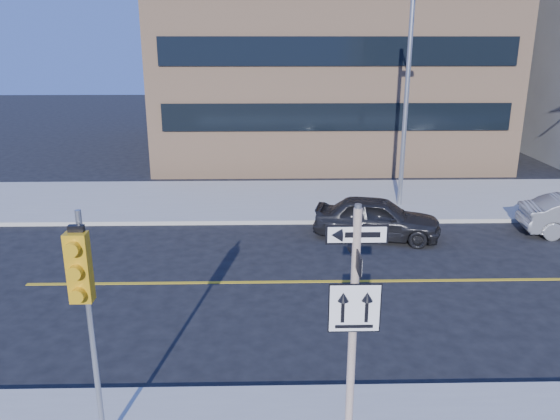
{
  "coord_description": "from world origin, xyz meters",
  "views": [
    {
      "loc": [
        -1.29,
        -9.95,
        6.45
      ],
      "look_at": [
        -0.97,
        4.0,
        2.11
      ],
      "focal_mm": 35.0,
      "sensor_mm": 36.0,
      "label": 1
    }
  ],
  "objects_px": {
    "traffic_signal": "(82,287)",
    "parked_car_a": "(377,218)",
    "sign_pole": "(353,316)",
    "streetlight_a": "(409,88)"
  },
  "relations": [
    {
      "from": "traffic_signal",
      "to": "parked_car_a",
      "type": "distance_m",
      "value": 12.24
    },
    {
      "from": "sign_pole",
      "to": "traffic_signal",
      "type": "bearing_deg",
      "value": -177.89
    },
    {
      "from": "sign_pole",
      "to": "parked_car_a",
      "type": "relative_size",
      "value": 0.96
    },
    {
      "from": "sign_pole",
      "to": "traffic_signal",
      "type": "height_order",
      "value": "sign_pole"
    },
    {
      "from": "streetlight_a",
      "to": "parked_car_a",
      "type": "bearing_deg",
      "value": -116.39
    },
    {
      "from": "traffic_signal",
      "to": "streetlight_a",
      "type": "relative_size",
      "value": 0.5
    },
    {
      "from": "sign_pole",
      "to": "parked_car_a",
      "type": "xyz_separation_m",
      "value": [
        2.39,
        10.04,
        -1.72
      ]
    },
    {
      "from": "traffic_signal",
      "to": "parked_car_a",
      "type": "relative_size",
      "value": 0.95
    },
    {
      "from": "sign_pole",
      "to": "streetlight_a",
      "type": "distance_m",
      "value": 14.05
    },
    {
      "from": "sign_pole",
      "to": "parked_car_a",
      "type": "bearing_deg",
      "value": 76.58
    }
  ]
}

